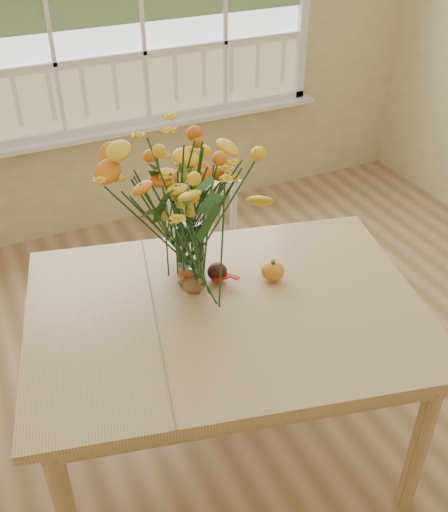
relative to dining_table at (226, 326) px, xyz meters
name	(u,v)px	position (x,y,z in m)	size (l,w,h in m)	color
floor	(325,442)	(0.41, -0.18, -0.70)	(4.00, 4.50, 0.01)	olive
wall_back	(140,17)	(0.41, 2.07, 0.66)	(4.00, 0.02, 2.70)	#C7B77F
dining_table	(226,326)	(0.00, 0.00, 0.00)	(1.67, 1.36, 0.79)	tan
windsor_chair	(211,264)	(0.24, 0.67, -0.21)	(0.42, 0.40, 0.85)	white
flower_vase	(188,199)	(-0.05, 0.21, 0.46)	(0.51, 0.51, 0.61)	white
pumpkin	(273,272)	(0.24, 0.08, 0.13)	(0.09, 0.09, 0.07)	orange
turkey_figurine	(194,285)	(-0.08, 0.13, 0.13)	(0.10, 0.09, 0.10)	#CCB78C
dark_gourd	(217,272)	(0.04, 0.17, 0.13)	(0.13, 0.12, 0.07)	#38160F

